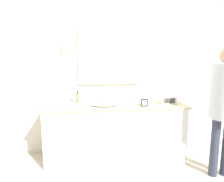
# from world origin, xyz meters

# --- Properties ---
(ground_plane) EXTENTS (14.00, 14.00, 0.00)m
(ground_plane) POSITION_xyz_m (0.00, 0.00, 0.00)
(ground_plane) COLOR beige
(wall_back) EXTENTS (8.00, 0.18, 2.55)m
(wall_back) POSITION_xyz_m (-0.00, 0.66, 1.28)
(wall_back) COLOR silver
(wall_back) RESTS_ON ground_plane
(vanity_counter) EXTENTS (2.10, 0.61, 0.87)m
(vanity_counter) POSITION_xyz_m (0.00, 0.32, 0.44)
(vanity_counter) COLOR white
(vanity_counter) RESTS_ON ground_plane
(sink_basin) EXTENTS (0.46, 0.41, 0.18)m
(sink_basin) POSITION_xyz_m (-0.16, 0.30, 0.89)
(sink_basin) COLOR white
(sink_basin) RESTS_ON vanity_counter
(soap_bottle) EXTENTS (0.06, 0.06, 0.19)m
(soap_bottle) POSITION_xyz_m (-0.56, 0.46, 0.95)
(soap_bottle) COLOR #709966
(soap_bottle) RESTS_ON vanity_counter
(appliance_box) EXTENTS (0.24, 0.12, 0.11)m
(appliance_box) POSITION_xyz_m (0.80, 0.29, 0.93)
(appliance_box) COLOR white
(appliance_box) RESTS_ON vanity_counter
(picture_frame) EXTENTS (0.10, 0.01, 0.11)m
(picture_frame) POSITION_xyz_m (0.40, 0.14, 0.92)
(picture_frame) COLOR black
(picture_frame) RESTS_ON vanity_counter
(hand_towel_near_sink) EXTENTS (0.14, 0.12, 0.04)m
(hand_towel_near_sink) POSITION_xyz_m (-0.86, 0.47, 0.89)
(hand_towel_near_sink) COLOR white
(hand_towel_near_sink) RESTS_ON vanity_counter
(metal_tray) EXTENTS (0.16, 0.13, 0.01)m
(metal_tray) POSITION_xyz_m (0.40, 0.31, 0.87)
(metal_tray) COLOR #ADADB2
(metal_tray) RESTS_ON vanity_counter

